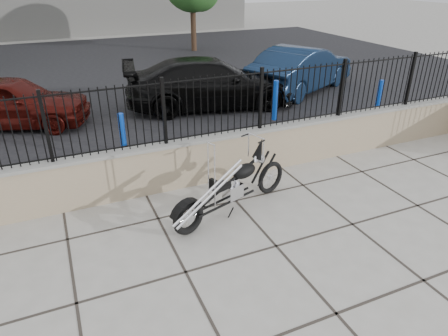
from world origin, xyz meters
name	(u,v)px	position (x,y,z in m)	size (l,w,h in m)	color
ground_plane	(276,246)	(0.00, 0.00, 0.00)	(90.00, 90.00, 0.00)	#99968E
parking_lot	(123,74)	(0.00, 12.50, 0.00)	(30.00, 30.00, 0.00)	black
retaining_wall	(215,157)	(0.00, 2.50, 0.48)	(14.00, 0.36, 0.96)	gray
iron_fence	(215,106)	(0.00, 2.50, 1.56)	(14.00, 0.08, 1.20)	black
chopper_motorcycle	(231,175)	(-0.25, 1.19, 0.75)	(2.49, 0.44, 1.49)	black
car_red	(10,102)	(-3.90, 7.56, 0.69)	(1.64, 4.07, 1.39)	#3D0C08
car_black	(211,83)	(1.72, 7.00, 0.76)	(2.12, 5.21, 1.51)	black
car_blue	(302,69)	(5.34, 7.47, 0.78)	(1.65, 4.72, 1.56)	#10223D
bollard_a	(123,137)	(-1.54, 4.16, 0.55)	(0.13, 0.13, 1.10)	#0B14A6
bollard_b	(275,100)	(2.93, 5.14, 0.57)	(0.14, 0.14, 1.15)	#0C3EB6
bollard_c	(378,98)	(5.85, 4.22, 0.54)	(0.13, 0.13, 1.07)	#0B58A9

